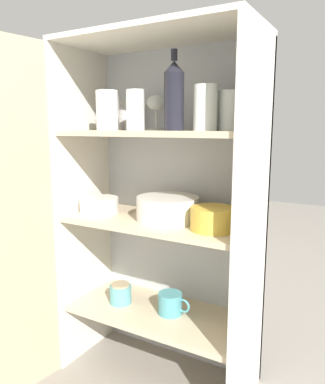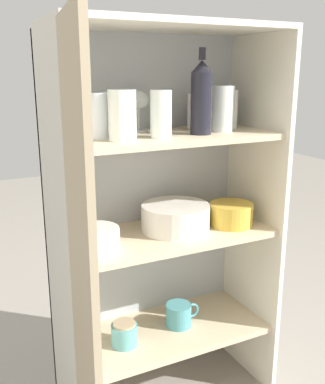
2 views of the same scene
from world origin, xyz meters
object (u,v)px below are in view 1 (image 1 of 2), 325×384
(mixing_bowl_large, at_px, (213,218))
(serving_bowl_small, at_px, (99,204))
(storage_jar, at_px, (120,293))
(coffee_mug_primary, at_px, (171,303))
(plate_stack_white, at_px, (168,208))
(wine_bottle, at_px, (174,96))

(mixing_bowl_large, distance_m, serving_bowl_small, 0.50)
(mixing_bowl_large, height_order, serving_bowl_small, mixing_bowl_large)
(mixing_bowl_large, relative_size, storage_jar, 1.70)
(mixing_bowl_large, bearing_deg, storage_jar, 177.69)
(coffee_mug_primary, bearing_deg, plate_stack_white, 166.82)
(plate_stack_white, xyz_separation_m, storage_jar, (-0.21, -0.03, -0.38))
(plate_stack_white, distance_m, coffee_mug_primary, 0.38)
(plate_stack_white, relative_size, coffee_mug_primary, 1.78)
(serving_bowl_small, distance_m, coffee_mug_primary, 0.48)
(serving_bowl_small, bearing_deg, coffee_mug_primary, 5.70)
(plate_stack_white, xyz_separation_m, serving_bowl_small, (-0.30, -0.04, -0.01))
(plate_stack_white, relative_size, mixing_bowl_large, 1.54)
(wine_bottle, relative_size, mixing_bowl_large, 1.74)
(plate_stack_white, height_order, coffee_mug_primary, plate_stack_white)
(plate_stack_white, height_order, storage_jar, plate_stack_white)
(wine_bottle, height_order, coffee_mug_primary, wine_bottle)
(wine_bottle, distance_m, coffee_mug_primary, 0.78)
(wine_bottle, xyz_separation_m, plate_stack_white, (-0.06, 0.06, -0.40))
(coffee_mug_primary, bearing_deg, wine_bottle, -54.06)
(serving_bowl_small, relative_size, coffee_mug_primary, 1.19)
(serving_bowl_small, bearing_deg, storage_jar, 4.79)
(mixing_bowl_large, xyz_separation_m, coffee_mug_primary, (-0.18, 0.04, -0.37))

